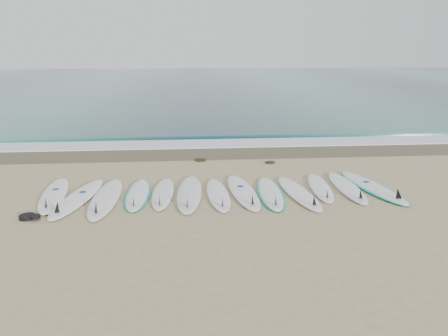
{
  "coord_description": "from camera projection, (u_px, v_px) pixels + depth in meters",
  "views": [
    {
      "loc": [
        -0.66,
        -9.85,
        3.42
      ],
      "look_at": [
        0.24,
        0.89,
        0.4
      ],
      "focal_mm": 35.0,
      "sensor_mm": 36.0,
      "label": 1
    }
  ],
  "objects": [
    {
      "name": "surfboard_3",
      "position": [
        138.0,
        194.0,
        10.29
      ],
      "size": [
        0.58,
        2.36,
        0.3
      ],
      "rotation": [
        0.0,
        0.0,
        0.0
      ],
      "color": "white",
      "rests_on": "ground"
    },
    {
      "name": "surfboard_11",
      "position": [
        348.0,
        188.0,
        10.74
      ],
      "size": [
        0.6,
        2.57,
        0.33
      ],
      "rotation": [
        0.0,
        0.0,
        -0.03
      ],
      "color": "white",
      "rests_on": "ground"
    },
    {
      "name": "seaweed_near",
      "position": [
        201.0,
        160.0,
        13.44
      ],
      "size": [
        0.37,
        0.28,
        0.07
      ],
      "primitive_type": "ellipsoid",
      "color": "black",
      "rests_on": "ground"
    },
    {
      "name": "surfboard_2",
      "position": [
        105.0,
        198.0,
        9.97
      ],
      "size": [
        0.62,
        2.89,
        0.37
      ],
      "rotation": [
        0.0,
        0.0,
        -0.01
      ],
      "color": "white",
      "rests_on": "ground"
    },
    {
      "name": "surfboard_7",
      "position": [
        243.0,
        192.0,
        10.41
      ],
      "size": [
        0.8,
        2.77,
        0.35
      ],
      "rotation": [
        0.0,
        0.0,
        0.09
      ],
      "color": "white",
      "rests_on": "ground"
    },
    {
      "name": "ground",
      "position": [
        217.0,
        194.0,
        10.43
      ],
      "size": [
        120.0,
        120.0,
        0.0
      ],
      "primitive_type": "plane",
      "color": "tan"
    },
    {
      "name": "surfboard_8",
      "position": [
        270.0,
        193.0,
        10.37
      ],
      "size": [
        0.74,
        2.52,
        0.32
      ],
      "rotation": [
        0.0,
        0.0,
        -0.06
      ],
      "color": "white",
      "rests_on": "ground"
    },
    {
      "name": "wave_crest",
      "position": [
        205.0,
        135.0,
        17.13
      ],
      "size": [
        120.0,
        1.0,
        0.1
      ],
      "primitive_type": "cube",
      "color": "#245D5C",
      "rests_on": "ground"
    },
    {
      "name": "wet_sand_band",
      "position": [
        209.0,
        153.0,
        14.36
      ],
      "size": [
        120.0,
        1.8,
        0.01
      ],
      "primitive_type": "cube",
      "color": "brown",
      "rests_on": "ground"
    },
    {
      "name": "foam_band",
      "position": [
        207.0,
        144.0,
        15.7
      ],
      "size": [
        120.0,
        1.4,
        0.04
      ],
      "primitive_type": "cube",
      "color": "silver",
      "rests_on": "ground"
    },
    {
      "name": "surfboard_4",
      "position": [
        163.0,
        194.0,
        10.32
      ],
      "size": [
        0.56,
        2.38,
        0.3
      ],
      "rotation": [
        0.0,
        0.0,
        -0.03
      ],
      "color": "white",
      "rests_on": "ground"
    },
    {
      "name": "leash_coil",
      "position": [
        29.0,
        217.0,
        8.93
      ],
      "size": [
        0.46,
        0.36,
        0.11
      ],
      "color": "black",
      "rests_on": "ground"
    },
    {
      "name": "surfboard_9",
      "position": [
        299.0,
        193.0,
        10.32
      ],
      "size": [
        0.82,
        2.64,
        0.33
      ],
      "rotation": [
        0.0,
        0.0,
        0.11
      ],
      "color": "white",
      "rests_on": "ground"
    },
    {
      "name": "surfboard_6",
      "position": [
        218.0,
        195.0,
        10.24
      ],
      "size": [
        0.6,
        2.44,
        0.31
      ],
      "rotation": [
        0.0,
        0.0,
        0.04
      ],
      "color": "white",
      "rests_on": "ground"
    },
    {
      "name": "surfboard_0",
      "position": [
        54.0,
        195.0,
        10.2
      ],
      "size": [
        0.89,
        2.74,
        0.34
      ],
      "rotation": [
        0.0,
        0.0,
        0.12
      ],
      "color": "white",
      "rests_on": "ground"
    },
    {
      "name": "seaweed_far",
      "position": [
        270.0,
        162.0,
        13.18
      ],
      "size": [
        0.32,
        0.25,
        0.06
      ],
      "primitive_type": "ellipsoid",
      "color": "black",
      "rests_on": "ground"
    },
    {
      "name": "surfboard_5",
      "position": [
        189.0,
        194.0,
        10.29
      ],
      "size": [
        0.72,
        2.81,
        0.36
      ],
      "rotation": [
        0.0,
        0.0,
        -0.05
      ],
      "color": "silver",
      "rests_on": "ground"
    },
    {
      "name": "surfboard_10",
      "position": [
        321.0,
        188.0,
        10.74
      ],
      "size": [
        0.74,
        2.37,
        0.3
      ],
      "rotation": [
        0.0,
        0.0,
        -0.11
      ],
      "color": "white",
      "rests_on": "ground"
    },
    {
      "name": "ocean",
      "position": [
        194.0,
        83.0,
        41.61
      ],
      "size": [
        120.0,
        55.0,
        0.03
      ],
      "primitive_type": "cube",
      "color": "#245D5C",
      "rests_on": "ground"
    },
    {
      "name": "surfboard_1",
      "position": [
        77.0,
        198.0,
        9.96
      ],
      "size": [
        1.05,
        2.88,
        0.36
      ],
      "rotation": [
        0.0,
        0.0,
        -0.17
      ],
      "color": "white",
      "rests_on": "ground"
    },
    {
      "name": "surfboard_12",
      "position": [
        373.0,
        187.0,
        10.79
      ],
      "size": [
        1.13,
        2.87,
        0.35
      ],
      "rotation": [
        0.0,
        0.0,
        0.17
      ],
      "color": "white",
      "rests_on": "ground"
    }
  ]
}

